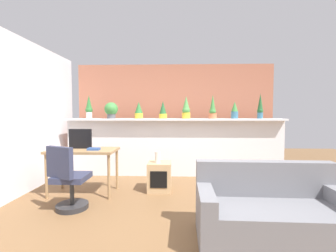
# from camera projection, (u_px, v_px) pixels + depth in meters

# --- Properties ---
(ground_plane) EXTENTS (12.00, 12.00, 0.00)m
(ground_plane) POSITION_uv_depth(u_px,v_px,m) (173.00, 216.00, 3.07)
(ground_plane) COLOR brown
(divider_wall) EXTENTS (4.60, 0.16, 1.20)m
(divider_wall) POSITION_uv_depth(u_px,v_px,m) (174.00, 148.00, 5.03)
(divider_wall) COLOR silver
(divider_wall) RESTS_ON ground
(plant_shelf) EXTENTS (4.60, 0.39, 0.04)m
(plant_shelf) POSITION_uv_depth(u_px,v_px,m) (174.00, 119.00, 4.96)
(plant_shelf) COLOR silver
(plant_shelf) RESTS_ON divider_wall
(brick_wall_behind) EXTENTS (4.60, 0.10, 2.50)m
(brick_wall_behind) POSITION_uv_depth(u_px,v_px,m) (175.00, 117.00, 5.59)
(brick_wall_behind) COLOR #AD664C
(brick_wall_behind) RESTS_ON ground
(side_wall_left) EXTENTS (0.12, 4.40, 2.60)m
(side_wall_left) POSITION_uv_depth(u_px,v_px,m) (3.00, 117.00, 3.48)
(side_wall_left) COLOR silver
(side_wall_left) RESTS_ON ground
(potted_plant_0) EXTENTS (0.15, 0.15, 0.50)m
(potted_plant_0) POSITION_uv_depth(u_px,v_px,m) (89.00, 107.00, 5.02)
(potted_plant_0) COLOR silver
(potted_plant_0) RESTS_ON plant_shelf
(potted_plant_1) EXTENTS (0.28, 0.28, 0.34)m
(potted_plant_1) POSITION_uv_depth(u_px,v_px,m) (111.00, 110.00, 4.96)
(potted_plant_1) COLOR #4C4C51
(potted_plant_1) RESTS_ON plant_shelf
(potted_plant_2) EXTENTS (0.18, 0.18, 0.35)m
(potted_plant_2) POSITION_uv_depth(u_px,v_px,m) (139.00, 110.00, 4.98)
(potted_plant_2) COLOR gold
(potted_plant_2) RESTS_ON plant_shelf
(potted_plant_3) EXTENTS (0.17, 0.17, 0.37)m
(potted_plant_3) POSITION_uv_depth(u_px,v_px,m) (163.00, 110.00, 4.94)
(potted_plant_3) COLOR gold
(potted_plant_3) RESTS_ON plant_shelf
(potted_plant_4) EXTENTS (0.18, 0.18, 0.47)m
(potted_plant_4) POSITION_uv_depth(u_px,v_px,m) (186.00, 109.00, 4.91)
(potted_plant_4) COLOR gold
(potted_plant_4) RESTS_ON plant_shelf
(potted_plant_5) EXTENTS (0.17, 0.17, 0.50)m
(potted_plant_5) POSITION_uv_depth(u_px,v_px,m) (213.00, 109.00, 4.92)
(potted_plant_5) COLOR #C66B42
(potted_plant_5) RESTS_ON plant_shelf
(potted_plant_6) EXTENTS (0.15, 0.15, 0.36)m
(potted_plant_6) POSITION_uv_depth(u_px,v_px,m) (235.00, 110.00, 4.90)
(potted_plant_6) COLOR #386B84
(potted_plant_6) RESTS_ON plant_shelf
(potted_plant_7) EXTENTS (0.13, 0.13, 0.53)m
(potted_plant_7) POSITION_uv_depth(u_px,v_px,m) (260.00, 107.00, 4.90)
(potted_plant_7) COLOR #386B84
(potted_plant_7) RESTS_ON plant_shelf
(desk) EXTENTS (1.10, 0.60, 0.75)m
(desk) POSITION_uv_depth(u_px,v_px,m) (83.00, 154.00, 3.90)
(desk) COLOR #99754C
(desk) RESTS_ON ground
(tv_monitor) EXTENTS (0.38, 0.04, 0.33)m
(tv_monitor) POSITION_uv_depth(u_px,v_px,m) (80.00, 139.00, 3.97)
(tv_monitor) COLOR black
(tv_monitor) RESTS_ON desk
(office_chair) EXTENTS (0.51, 0.52, 0.91)m
(office_chair) POSITION_uv_depth(u_px,v_px,m) (68.00, 183.00, 3.23)
(office_chair) COLOR #262628
(office_chair) RESTS_ON ground
(side_cube_shelf) EXTENTS (0.40, 0.41, 0.50)m
(side_cube_shelf) POSITION_uv_depth(u_px,v_px,m) (159.00, 176.00, 4.06)
(side_cube_shelf) COLOR tan
(side_cube_shelf) RESTS_ON ground
(vase_on_shelf) EXTENTS (0.09, 0.09, 0.19)m
(vase_on_shelf) POSITION_uv_depth(u_px,v_px,m) (158.00, 157.00, 4.02)
(vase_on_shelf) COLOR silver
(vase_on_shelf) RESTS_ON side_cube_shelf
(book_on_desk) EXTENTS (0.19, 0.13, 0.04)m
(book_on_desk) POSITION_uv_depth(u_px,v_px,m) (94.00, 149.00, 3.81)
(book_on_desk) COLOR #2D4C8C
(book_on_desk) RESTS_ON desk
(couch) EXTENTS (1.58, 0.80, 0.80)m
(couch) POSITION_uv_depth(u_px,v_px,m) (271.00, 214.00, 2.47)
(couch) COLOR slate
(couch) RESTS_ON ground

